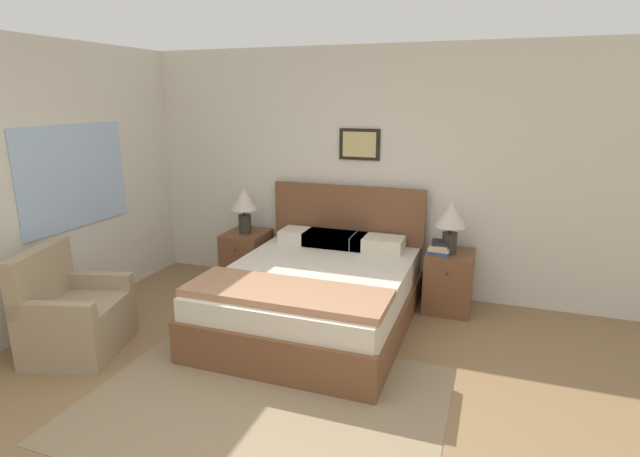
{
  "coord_description": "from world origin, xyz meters",
  "views": [
    {
      "loc": [
        1.32,
        -2.29,
        2.09
      ],
      "look_at": [
        -0.06,
        1.58,
        1.0
      ],
      "focal_mm": 28.0,
      "sensor_mm": 36.0,
      "label": 1
    }
  ],
  "objects_px": {
    "armchair": "(73,317)",
    "nightstand_near_window": "(247,257)",
    "table_lamp_by_door": "(451,219)",
    "bed": "(316,293)",
    "table_lamp_near_window": "(244,203)",
    "nightstand_by_door": "(449,281)"
  },
  "relations": [
    {
      "from": "nightstand_by_door",
      "to": "table_lamp_by_door",
      "type": "height_order",
      "value": "table_lamp_by_door"
    },
    {
      "from": "nightstand_near_window",
      "to": "table_lamp_by_door",
      "type": "relative_size",
      "value": 1.15
    },
    {
      "from": "nightstand_near_window",
      "to": "table_lamp_by_door",
      "type": "xyz_separation_m",
      "value": [
        2.25,
        -0.03,
        0.64
      ]
    },
    {
      "from": "nightstand_near_window",
      "to": "table_lamp_by_door",
      "type": "height_order",
      "value": "table_lamp_by_door"
    },
    {
      "from": "nightstand_near_window",
      "to": "table_lamp_near_window",
      "type": "distance_m",
      "value": 0.64
    },
    {
      "from": "nightstand_by_door",
      "to": "armchair",
      "type": "bearing_deg",
      "value": -145.93
    },
    {
      "from": "armchair",
      "to": "table_lamp_near_window",
      "type": "xyz_separation_m",
      "value": [
        0.61,
        1.91,
        0.64
      ]
    },
    {
      "from": "table_lamp_near_window",
      "to": "nightstand_by_door",
      "type": "bearing_deg",
      "value": 0.72
    },
    {
      "from": "nightstand_near_window",
      "to": "table_lamp_near_window",
      "type": "xyz_separation_m",
      "value": [
        0.01,
        -0.03,
        0.64
      ]
    },
    {
      "from": "bed",
      "to": "armchair",
      "type": "distance_m",
      "value": 2.09
    },
    {
      "from": "nightstand_near_window",
      "to": "nightstand_by_door",
      "type": "xyz_separation_m",
      "value": [
        2.26,
        0.0,
        0.0
      ]
    },
    {
      "from": "bed",
      "to": "table_lamp_near_window",
      "type": "xyz_separation_m",
      "value": [
        -1.12,
        0.74,
        0.63
      ]
    },
    {
      "from": "armchair",
      "to": "nightstand_near_window",
      "type": "xyz_separation_m",
      "value": [
        0.6,
        1.94,
        -0.0
      ]
    },
    {
      "from": "table_lamp_near_window",
      "to": "table_lamp_by_door",
      "type": "height_order",
      "value": "same"
    },
    {
      "from": "table_lamp_near_window",
      "to": "table_lamp_by_door",
      "type": "bearing_deg",
      "value": 0.0
    },
    {
      "from": "bed",
      "to": "table_lamp_near_window",
      "type": "height_order",
      "value": "bed"
    },
    {
      "from": "armchair",
      "to": "table_lamp_near_window",
      "type": "relative_size",
      "value": 1.78
    },
    {
      "from": "table_lamp_by_door",
      "to": "armchair",
      "type": "bearing_deg",
      "value": -146.17
    },
    {
      "from": "armchair",
      "to": "table_lamp_by_door",
      "type": "xyz_separation_m",
      "value": [
        2.85,
        1.91,
        0.64
      ]
    },
    {
      "from": "nightstand_near_window",
      "to": "table_lamp_by_door",
      "type": "bearing_deg",
      "value": -0.72
    },
    {
      "from": "nightstand_by_door",
      "to": "table_lamp_near_window",
      "type": "bearing_deg",
      "value": -179.28
    },
    {
      "from": "bed",
      "to": "nightstand_near_window",
      "type": "relative_size",
      "value": 3.55
    }
  ]
}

